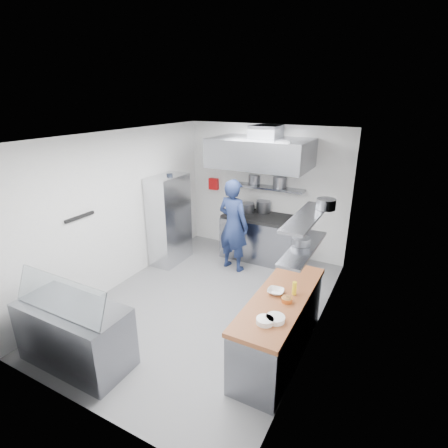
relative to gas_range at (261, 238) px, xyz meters
The scene contains 35 objects.
floor 2.15m from the gas_range, 92.73° to the right, with size 5.00×5.00×0.00m, color slate.
ceiling 3.15m from the gas_range, 92.73° to the right, with size 5.00×5.00×0.00m, color silver.
wall_back 1.04m from the gas_range, 104.04° to the left, with size 3.60×0.02×2.80m, color white.
wall_front 4.70m from the gas_range, 91.25° to the right, with size 3.60×0.02×2.80m, color white.
wall_left 2.99m from the gas_range, 132.14° to the right, with size 5.00×0.02×2.80m, color white.
wall_right 2.86m from the gas_range, 51.01° to the right, with size 5.00×0.02×2.80m, color white.
gas_range is the anchor object (origin of this frame).
cooktop 0.48m from the gas_range, ahead, with size 1.57×0.78×0.06m, color black.
stock_pot_left 0.72m from the gas_range, 166.32° to the left, with size 0.30×0.30×0.20m, color slate.
stock_pot_mid 0.70m from the gas_range, 105.48° to the left, with size 0.31×0.31×0.24m, color slate.
over_range_shelf 1.10m from the gas_range, 90.00° to the left, with size 1.60×0.30×0.04m, color gray.
shelf_pot_a 1.29m from the gas_range, 131.82° to the left, with size 0.26×0.26×0.18m, color slate.
shelf_pot_b 1.26m from the gas_range, 51.82° to the left, with size 0.27×0.27×0.22m, color slate.
extractor_hood 1.86m from the gas_range, 90.00° to the right, with size 1.90×1.15×0.55m, color gray.
hood_duct 2.23m from the gas_range, 90.00° to the left, with size 0.55×0.55×0.24m, color slate.
red_firebox 1.70m from the gas_range, 165.86° to the left, with size 0.22×0.10×0.26m, color red.
chef 0.92m from the gas_range, 112.74° to the right, with size 0.68×0.45×1.87m, color #1A264E.
wire_rack 1.99m from the gas_range, 147.63° to the right, with size 0.50×0.90×1.85m, color silver.
rack_bin_a 1.97m from the gas_range, 147.42° to the right, with size 0.17×0.21×0.19m, color white.
rack_bin_b 1.93m from the gas_range, 159.93° to the right, with size 0.13×0.16×0.14m, color yellow.
rack_jar 2.31m from the gas_range, 147.41° to the right, with size 0.12×0.12×0.18m, color black.
knife_strip 3.70m from the gas_range, 122.01° to the right, with size 0.04×0.55×0.05m, color black.
prep_counter_base 3.03m from the gas_range, 62.93° to the right, with size 0.62×2.00×0.84m, color gray.
prep_counter_top 3.06m from the gas_range, 62.93° to the right, with size 0.65×2.04×0.06m, color brown.
plate_stack_a 3.60m from the gas_range, 65.20° to the right, with size 0.22×0.22×0.06m, color white.
plate_stack_b 3.65m from the gas_range, 67.14° to the right, with size 0.20×0.20×0.06m, color white.
copper_pan 3.20m from the gas_range, 61.99° to the right, with size 0.14×0.14×0.06m, color #D1813B.
squeeze_bottle 3.04m from the gas_range, 59.62° to the right, with size 0.06×0.06×0.18m, color yellow.
mixing_bowl 3.00m from the gas_range, 64.19° to the right, with size 0.22×0.22×0.05m, color white.
wall_shelf_lower 3.04m from the gas_range, 57.31° to the right, with size 0.30×1.30×0.04m, color gray.
wall_shelf_upper 3.21m from the gas_range, 57.31° to the right, with size 0.30×1.30×0.04m, color gray.
shelf_pot_c 3.01m from the gas_range, 57.74° to the right, with size 0.24×0.24×0.10m, color slate.
shelf_pot_d 3.06m from the gas_range, 50.08° to the right, with size 0.25×0.25×0.14m, color slate.
display_case 4.20m from the gas_range, 102.56° to the right, with size 1.50×0.70×0.85m, color gray.
display_glass 4.36m from the gas_range, 102.22° to the right, with size 1.47×0.02×0.45m, color silver.
Camera 1 is at (2.66, -4.41, 3.35)m, focal length 28.00 mm.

